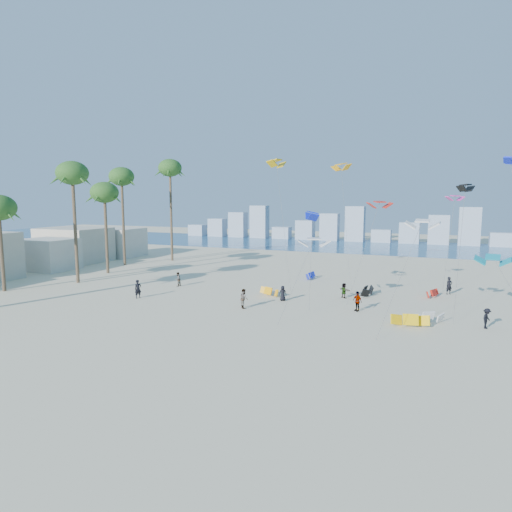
% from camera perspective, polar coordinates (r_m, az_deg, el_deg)
% --- Properties ---
extents(ground, '(220.00, 220.00, 0.00)m').
position_cam_1_polar(ground, '(33.54, -15.67, -10.72)').
color(ground, beige).
rests_on(ground, ground).
extents(ocean, '(220.00, 220.00, 0.00)m').
position_cam_1_polar(ocean, '(99.47, 10.83, 1.40)').
color(ocean, navy).
rests_on(ocean, ground).
extents(kitesurfer_near, '(0.78, 0.84, 1.93)m').
position_cam_1_polar(kitesurfer_near, '(47.43, -15.01, -4.15)').
color(kitesurfer_near, black).
rests_on(kitesurfer_near, ground).
extents(kitesurfer_mid, '(1.11, 1.13, 1.84)m').
position_cam_1_polar(kitesurfer_mid, '(41.81, -1.58, -5.51)').
color(kitesurfer_mid, gray).
rests_on(kitesurfer_mid, ground).
extents(kitesurfers_far, '(32.86, 13.67, 1.89)m').
position_cam_1_polar(kitesurfers_far, '(44.65, 11.28, -4.91)').
color(kitesurfers_far, black).
rests_on(kitesurfers_far, ground).
extents(grounded_kites, '(18.90, 20.00, 0.98)m').
position_cam_1_polar(grounded_kites, '(45.57, 13.76, -5.25)').
color(grounded_kites, '#F6A20C').
rests_on(grounded_kites, ground).
extents(flying_kites, '(28.62, 30.23, 15.59)m').
position_cam_1_polar(flying_kites, '(49.13, 15.17, 8.10)').
color(flying_kites, silver).
rests_on(flying_kites, ground).
extents(palm_row, '(9.43, 44.80, 16.64)m').
position_cam_1_polar(palm_row, '(58.75, -23.36, 8.93)').
color(palm_row, brown).
rests_on(palm_row, ground).
extents(beachfront_buildings, '(11.50, 43.00, 6.00)m').
position_cam_1_polar(beachfront_buildings, '(70.91, -26.87, 0.49)').
color(beachfront_buildings, beige).
rests_on(beachfront_buildings, ground).
extents(distant_skyline, '(85.00, 3.00, 8.40)m').
position_cam_1_polar(distant_skyline, '(109.21, 11.34, 3.55)').
color(distant_skyline, '#9EADBF').
rests_on(distant_skyline, ground).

